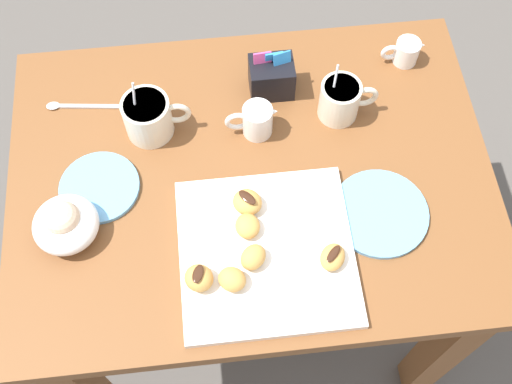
{
  "coord_description": "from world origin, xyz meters",
  "views": [
    {
      "loc": [
        -0.06,
        -0.61,
        1.81
      ],
      "look_at": [
        0.0,
        -0.05,
        0.74
      ],
      "focal_mm": 45.01,
      "sensor_mm": 36.0,
      "label": 1
    }
  ],
  "objects": [
    {
      "name": "chocolate_sauce_pitcher",
      "position": [
        0.36,
        0.24,
        0.75
      ],
      "size": [
        0.09,
        0.05,
        0.06
      ],
      "color": "white",
      "rests_on": "dining_table"
    },
    {
      "name": "coffee_mug_cream_left",
      "position": [
        -0.19,
        0.12,
        0.76
      ],
      "size": [
        0.13,
        0.09,
        0.14
      ],
      "color": "silver",
      "rests_on": "dining_table"
    },
    {
      "name": "coffee_mug_cream_right",
      "position": [
        0.19,
        0.12,
        0.76
      ],
      "size": [
        0.12,
        0.08,
        0.13
      ],
      "color": "silver",
      "rests_on": "dining_table"
    },
    {
      "name": "ice_cream_bowl",
      "position": [
        -0.35,
        -0.09,
        0.76
      ],
      "size": [
        0.12,
        0.12,
        0.09
      ],
      "color": "white",
      "rests_on": "dining_table"
    },
    {
      "name": "beignet_4",
      "position": [
        -0.02,
        -0.08,
        0.75
      ],
      "size": [
        0.08,
        0.07,
        0.04
      ],
      "primitive_type": "ellipsoid",
      "rotation": [
        0.0,
        0.0,
        5.61
      ],
      "color": "#D19347",
      "rests_on": "pastry_plate_square"
    },
    {
      "name": "saucer_sky_left",
      "position": [
        0.23,
        -0.11,
        0.72
      ],
      "size": [
        0.18,
        0.18,
        0.01
      ],
      "primitive_type": "cylinder",
      "color": "#66A8DB",
      "rests_on": "dining_table"
    },
    {
      "name": "chocolate_drizzle_4",
      "position": [
        -0.02,
        -0.08,
        0.77
      ],
      "size": [
        0.04,
        0.04,
        0.0
      ],
      "primitive_type": "ellipsoid",
      "rotation": [
        0.0,
        0.0,
        5.43
      ],
      "color": "#381E11",
      "rests_on": "beignet_4"
    },
    {
      "name": "chocolate_drizzle_3",
      "position": [
        0.12,
        -0.2,
        0.76
      ],
      "size": [
        0.04,
        0.04,
        0.0
      ],
      "primitive_type": "ellipsoid",
      "rotation": [
        0.0,
        0.0,
        3.99
      ],
      "color": "#381E11",
      "rests_on": "beignet_3"
    },
    {
      "name": "beignet_5",
      "position": [
        -0.02,
        -0.13,
        0.75
      ],
      "size": [
        0.05,
        0.05,
        0.03
      ],
      "primitive_type": "ellipsoid",
      "rotation": [
        0.0,
        0.0,
        0.07
      ],
      "color": "#D19347",
      "rests_on": "pastry_plate_square"
    },
    {
      "name": "sugar_caddy",
      "position": [
        0.06,
        0.2,
        0.76
      ],
      "size": [
        0.09,
        0.07,
        0.11
      ],
      "color": "black",
      "rests_on": "dining_table"
    },
    {
      "name": "beignet_3",
      "position": [
        0.12,
        -0.2,
        0.75
      ],
      "size": [
        0.07,
        0.07,
        0.03
      ],
      "primitive_type": "ellipsoid",
      "rotation": [
        0.0,
        0.0,
        4.17
      ],
      "color": "#D19347",
      "rests_on": "pastry_plate_square"
    },
    {
      "name": "beignet_1",
      "position": [
        -0.06,
        -0.22,
        0.75
      ],
      "size": [
        0.07,
        0.06,
        0.04
      ],
      "primitive_type": "ellipsoid",
      "rotation": [
        0.0,
        0.0,
        0.98
      ],
      "color": "#D19347",
      "rests_on": "pastry_plate_square"
    },
    {
      "name": "pastry_plate_square",
      "position": [
        0.01,
        -0.17,
        0.72
      ],
      "size": [
        0.32,
        0.32,
        0.02
      ],
      "primitive_type": "cube",
      "color": "white",
      "rests_on": "dining_table"
    },
    {
      "name": "cream_pitcher_white",
      "position": [
        0.02,
        0.1,
        0.76
      ],
      "size": [
        0.1,
        0.06,
        0.07
      ],
      "color": "white",
      "rests_on": "dining_table"
    },
    {
      "name": "beignet_2",
      "position": [
        -0.02,
        -0.19,
        0.75
      ],
      "size": [
        0.07,
        0.07,
        0.04
      ],
      "primitive_type": "ellipsoid",
      "rotation": [
        0.0,
        0.0,
        4.0
      ],
      "color": "#D19347",
      "rests_on": "pastry_plate_square"
    },
    {
      "name": "dining_table",
      "position": [
        0.0,
        0.0,
        0.57
      ],
      "size": [
        0.95,
        0.7,
        0.72
      ],
      "color": "brown",
      "rests_on": "ground_plane"
    },
    {
      "name": "chocolate_drizzle_0",
      "position": [
        -0.11,
        -0.22,
        0.77
      ],
      "size": [
        0.03,
        0.04,
        0.0
      ],
      "primitive_type": "ellipsoid",
      "rotation": [
        0.0,
        0.0,
        4.37
      ],
      "color": "#381E11",
      "rests_on": "beignet_0"
    },
    {
      "name": "beignet_0",
      "position": [
        -0.11,
        -0.22,
        0.75
      ],
      "size": [
        0.07,
        0.07,
        0.04
      ],
      "primitive_type": "ellipsoid",
      "rotation": [
        0.0,
        0.0,
        3.93
      ],
      "color": "#D19347",
      "rests_on": "pastry_plate_square"
    },
    {
      "name": "ground_plane",
      "position": [
        0.0,
        0.0,
        0.0
      ],
      "size": [
        8.0,
        8.0,
        0.0
      ],
      "primitive_type": "plane",
      "color": "#514C47"
    },
    {
      "name": "saucer_sky_right",
      "position": [
        -0.29,
        -0.0,
        0.72
      ],
      "size": [
        0.15,
        0.15,
        0.01
      ],
      "primitive_type": "cylinder",
      "color": "#66A8DB",
      "rests_on": "dining_table"
    },
    {
      "name": "loose_spoon_near_saucer",
      "position": [
        -0.34,
        0.2,
        0.72
      ],
      "size": [
        0.16,
        0.03,
        0.01
      ],
      "color": "silver",
      "rests_on": "dining_table"
    }
  ]
}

